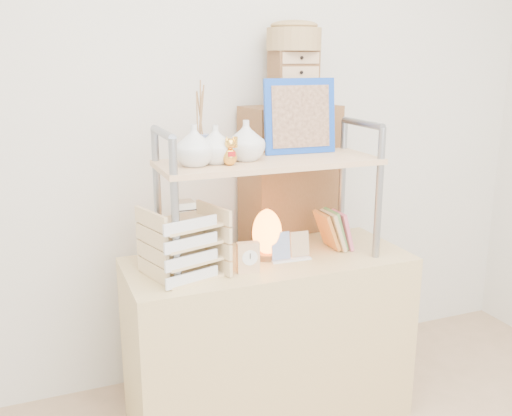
{
  "coord_description": "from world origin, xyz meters",
  "views": [
    {
      "loc": [
        -0.89,
        -0.89,
        1.57
      ],
      "look_at": [
        -0.06,
        1.2,
        0.98
      ],
      "focal_mm": 40.0,
      "sensor_mm": 36.0,
      "label": 1
    }
  ],
  "objects_px": {
    "letter_tray": "(185,246)",
    "salt_lamp": "(267,233)",
    "cabinet": "(289,242)",
    "desk": "(268,339)"
  },
  "relations": [
    {
      "from": "letter_tray",
      "to": "desk",
      "type": "bearing_deg",
      "value": 9.28
    },
    {
      "from": "cabinet",
      "to": "salt_lamp",
      "type": "relative_size",
      "value": 6.4
    },
    {
      "from": "cabinet",
      "to": "letter_tray",
      "type": "height_order",
      "value": "cabinet"
    },
    {
      "from": "letter_tray",
      "to": "salt_lamp",
      "type": "bearing_deg",
      "value": 11.29
    },
    {
      "from": "desk",
      "to": "salt_lamp",
      "type": "distance_m",
      "value": 0.48
    },
    {
      "from": "salt_lamp",
      "to": "cabinet",
      "type": "bearing_deg",
      "value": 52.91
    },
    {
      "from": "salt_lamp",
      "to": "desk",
      "type": "bearing_deg",
      "value": -73.94
    },
    {
      "from": "cabinet",
      "to": "desk",
      "type": "bearing_deg",
      "value": -133.11
    },
    {
      "from": "cabinet",
      "to": "salt_lamp",
      "type": "height_order",
      "value": "cabinet"
    },
    {
      "from": "desk",
      "to": "cabinet",
      "type": "relative_size",
      "value": 0.89
    }
  ]
}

